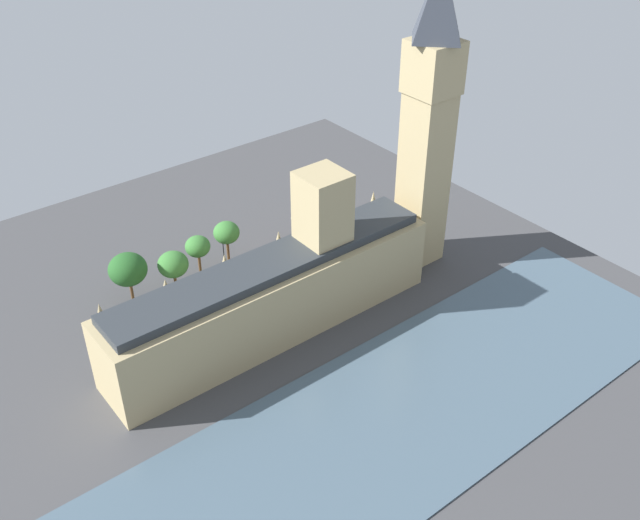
% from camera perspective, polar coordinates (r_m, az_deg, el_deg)
% --- Properties ---
extents(ground_plane, '(131.10, 131.10, 0.00)m').
position_cam_1_polar(ground_plane, '(129.44, -4.19, -5.10)').
color(ground_plane, '#424244').
extents(river_thames, '(31.75, 117.99, 0.25)m').
position_cam_1_polar(river_thames, '(111.87, 4.99, -12.82)').
color(river_thames, '#475B6B').
rests_on(river_thames, ground).
extents(parliament_building, '(11.78, 61.10, 27.37)m').
position_cam_1_polar(parliament_building, '(123.79, -3.25, -2.36)').
color(parliament_building, tan).
rests_on(parliament_building, ground).
extents(clock_tower, '(8.39, 8.39, 58.75)m').
position_cam_1_polar(clock_tower, '(133.93, 8.60, 11.24)').
color(clock_tower, tan).
rests_on(clock_tower, ground).
extents(double_decker_bus_leading, '(2.91, 10.57, 4.75)m').
position_cam_1_polar(double_decker_bus_leading, '(144.72, -1.12, 1.01)').
color(double_decker_bus_leading, '#B20C0F').
rests_on(double_decker_bus_leading, ground).
extents(car_white_corner, '(1.95, 4.45, 1.74)m').
position_cam_1_polar(car_white_corner, '(137.54, -4.63, -1.97)').
color(car_white_corner, silver).
rests_on(car_white_corner, ground).
extents(car_black_midblock, '(1.89, 4.37, 1.74)m').
position_cam_1_polar(car_black_midblock, '(136.31, -7.53, -2.56)').
color(car_black_midblock, black).
rests_on(car_black_midblock, ground).
extents(car_blue_by_river_gate, '(2.21, 4.77, 1.74)m').
position_cam_1_polar(car_blue_by_river_gate, '(128.86, -15.60, -6.21)').
color(car_blue_by_river_gate, navy).
rests_on(car_blue_by_river_gate, ground).
extents(pedestrian_kerbside, '(0.64, 0.60, 1.51)m').
position_cam_1_polar(pedestrian_kerbside, '(146.44, 3.15, 0.49)').
color(pedestrian_kerbside, navy).
rests_on(pedestrian_kerbside, ground).
extents(pedestrian_under_trees, '(0.68, 0.59, 1.72)m').
position_cam_1_polar(pedestrian_under_trees, '(129.53, -9.71, -5.10)').
color(pedestrian_under_trees, '#336B60').
rests_on(pedestrian_under_trees, ground).
extents(pedestrian_near_tower, '(0.64, 0.60, 1.51)m').
position_cam_1_polar(pedestrian_near_tower, '(136.02, -3.50, -2.49)').
color(pedestrian_near_tower, black).
rests_on(pedestrian_near_tower, ground).
extents(plane_tree_far_end, '(7.00, 7.00, 10.46)m').
position_cam_1_polar(plane_tree_far_end, '(134.29, -14.91, -0.73)').
color(plane_tree_far_end, brown).
rests_on(plane_tree_far_end, ground).
extents(plane_tree_trailing, '(5.74, 5.74, 8.52)m').
position_cam_1_polar(plane_tree_trailing, '(136.29, -11.50, -0.35)').
color(plane_tree_trailing, brown).
rests_on(plane_tree_trailing, ground).
extents(plane_tree_opposite_hall, '(5.13, 5.13, 9.44)m').
position_cam_1_polar(plane_tree_opposite_hall, '(141.84, -7.38, 2.14)').
color(plane_tree_opposite_hall, brown).
rests_on(plane_tree_opposite_hall, ground).
extents(plane_tree_slot_10, '(4.81, 4.81, 8.94)m').
position_cam_1_polar(plane_tree_slot_10, '(139.11, -9.61, 1.04)').
color(plane_tree_slot_10, brown).
rests_on(plane_tree_slot_10, ground).
extents(street_lamp_slot_11, '(0.56, 0.56, 5.85)m').
position_cam_1_polar(street_lamp_slot_11, '(149.51, -2.20, 2.85)').
color(street_lamp_slot_11, black).
rests_on(street_lamp_slot_11, ground).
extents(street_lamp_slot_12, '(0.56, 0.56, 6.67)m').
position_cam_1_polar(street_lamp_slot_12, '(141.77, -7.62, 0.87)').
color(street_lamp_slot_12, black).
rests_on(street_lamp_slot_12, ground).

